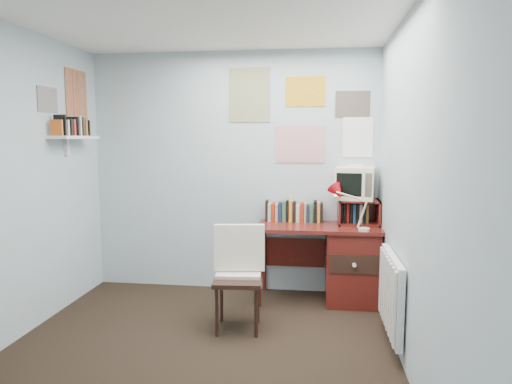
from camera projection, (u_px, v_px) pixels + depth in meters
ground at (190, 368)px, 3.22m from camera, size 3.50×3.50×0.00m
back_wall at (233, 173)px, 4.80m from camera, size 3.00×0.02×2.50m
right_wall at (417, 196)px, 2.88m from camera, size 0.02×3.50×2.50m
desk at (346, 262)px, 4.48m from camera, size 1.20×0.55×0.76m
desk_chair at (238, 280)px, 3.83m from camera, size 0.47×0.45×0.85m
desk_lamp at (364, 211)px, 4.18m from camera, size 0.32×0.30×0.38m
tv_riser at (358, 212)px, 4.52m from camera, size 0.40×0.30×0.25m
crt_tv at (355, 182)px, 4.51m from camera, size 0.42×0.40×0.35m
book_row at (295, 211)px, 4.67m from camera, size 0.60×0.14×0.22m
radiator at (391, 293)px, 3.53m from camera, size 0.09×0.80×0.60m
wall_shelf at (74, 137)px, 4.29m from camera, size 0.20×0.62×0.24m
posters_back at (300, 115)px, 4.63m from camera, size 1.20×0.01×0.90m
posters_left at (63, 96)px, 4.26m from camera, size 0.01×0.70×0.60m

